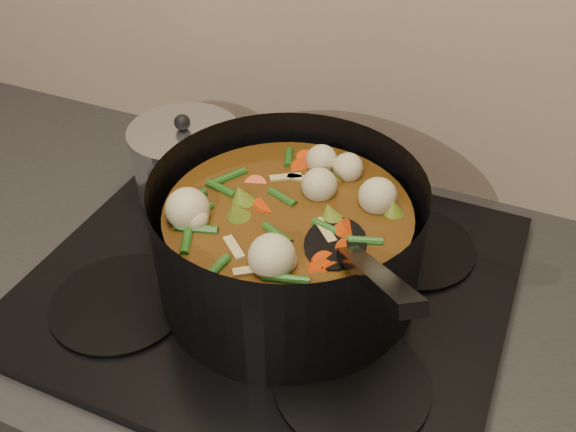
% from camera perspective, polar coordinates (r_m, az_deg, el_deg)
% --- Properties ---
extents(stovetop, '(0.62, 0.54, 0.03)m').
position_cam_1_polar(stovetop, '(0.89, -1.35, -5.66)').
color(stovetop, black).
rests_on(stovetop, counter).
extents(stockpot, '(0.44, 0.44, 0.25)m').
position_cam_1_polar(stockpot, '(0.82, 0.04, -2.24)').
color(stockpot, black).
rests_on(stockpot, stovetop).
extents(saucepan, '(0.17, 0.17, 0.14)m').
position_cam_1_polar(saucepan, '(1.01, -9.00, 4.87)').
color(saucepan, silver).
rests_on(saucepan, stovetop).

